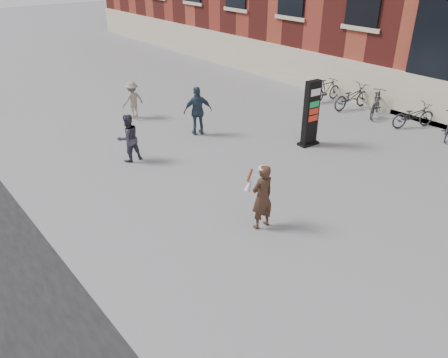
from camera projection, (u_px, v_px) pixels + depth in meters
ground at (260, 206)px, 11.78m from camera, size 100.00×100.00×0.00m
info_pylon at (311, 114)px, 14.92m from camera, size 0.77×0.45×2.29m
woman at (262, 196)px, 10.53m from camera, size 0.67×0.62×1.70m
pedestrian_a at (128, 138)px, 13.94m from camera, size 0.78×0.61×1.57m
pedestrian_b at (132, 100)px, 17.57m from camera, size 1.00×0.62×1.48m
pedestrian_c at (198, 111)px, 15.90m from camera, size 1.14×0.81×1.80m
bike_4 at (413, 115)px, 16.74m from camera, size 1.89×1.32×0.94m
bike_5 at (376, 103)px, 17.83m from camera, size 1.87×1.16×1.09m
bike_6 at (352, 97)px, 18.65m from camera, size 2.05×0.94×1.04m
bike_7 at (327, 90)px, 19.57m from camera, size 1.71×0.58×1.01m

